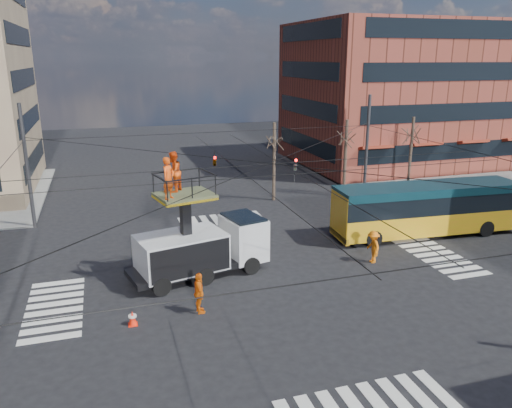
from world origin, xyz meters
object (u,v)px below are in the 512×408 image
(utility_truck, at_px, (201,236))
(city_bus, at_px, (427,208))
(traffic_cone, at_px, (132,318))
(worker_ground, at_px, (199,293))
(flagger, at_px, (373,247))

(utility_truck, distance_m, city_bus, 14.59)
(utility_truck, xyz_separation_m, city_bus, (14.48, 1.78, -0.36))
(utility_truck, relative_size, traffic_cone, 11.64)
(utility_truck, height_order, worker_ground, utility_truck)
(city_bus, xyz_separation_m, traffic_cone, (-18.22, -5.86, -1.41))
(city_bus, bearing_deg, worker_ground, -156.11)
(traffic_cone, distance_m, flagger, 13.18)
(flagger, bearing_deg, traffic_cone, -72.37)
(city_bus, height_order, flagger, city_bus)
(city_bus, distance_m, worker_ground, 16.40)
(utility_truck, height_order, traffic_cone, utility_truck)
(traffic_cone, bearing_deg, utility_truck, 47.51)
(city_bus, height_order, traffic_cone, city_bus)
(worker_ground, distance_m, flagger, 10.35)
(city_bus, distance_m, traffic_cone, 19.19)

